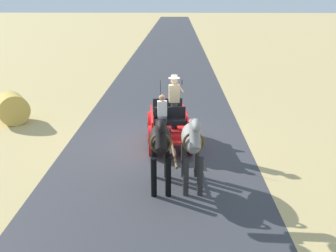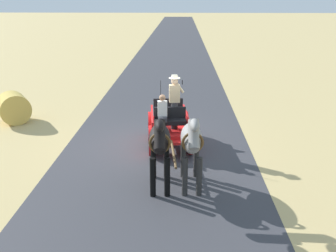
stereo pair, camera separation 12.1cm
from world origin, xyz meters
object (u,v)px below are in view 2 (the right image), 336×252
(horse_off_side, at_px, (160,142))
(hay_bale, at_px, (14,108))
(horse_near_side, at_px, (192,141))
(horse_drawn_carriage, at_px, (169,123))

(horse_off_side, bearing_deg, hay_bale, -41.78)
(horse_near_side, relative_size, hay_bale, 1.84)
(horse_drawn_carriage, distance_m, horse_near_side, 3.10)
(horse_near_side, bearing_deg, horse_off_side, 4.94)
(hay_bale, bearing_deg, horse_near_side, 142.09)
(horse_drawn_carriage, xyz_separation_m, horse_off_side, (0.16, 3.05, 0.51))
(horse_near_side, height_order, horse_off_side, same)
(horse_off_side, relative_size, hay_bale, 1.84)
(horse_near_side, distance_m, horse_off_side, 0.82)
(horse_drawn_carriage, bearing_deg, horse_off_side, 87.08)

